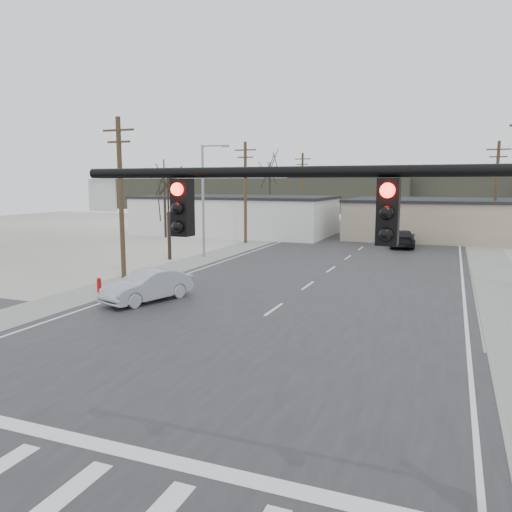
{
  "coord_description": "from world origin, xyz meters",
  "views": [
    {
      "loc": [
        7.7,
        -13.86,
        6.03
      ],
      "look_at": [
        -0.85,
        7.83,
        2.6
      ],
      "focal_mm": 35.0,
      "sensor_mm": 36.0,
      "label": 1
    }
  ],
  "objects_px": {
    "traffic_signal_mast": "(463,278)",
    "fire_hydrant": "(99,285)",
    "sedan_crossing": "(147,286)",
    "car_far_b": "(365,222)",
    "car_far_a": "(402,239)"
  },
  "relations": [
    {
      "from": "traffic_signal_mast",
      "to": "fire_hydrant",
      "type": "xyz_separation_m",
      "value": [
        -18.09,
        14.2,
        -4.22
      ]
    },
    {
      "from": "traffic_signal_mast",
      "to": "sedan_crossing",
      "type": "bearing_deg",
      "value": 137.04
    },
    {
      "from": "car_far_b",
      "to": "sedan_crossing",
      "type": "bearing_deg",
      "value": -117.04
    },
    {
      "from": "sedan_crossing",
      "to": "car_far_b",
      "type": "height_order",
      "value": "sedan_crossing"
    },
    {
      "from": "sedan_crossing",
      "to": "car_far_b",
      "type": "bearing_deg",
      "value": 104.32
    },
    {
      "from": "car_far_a",
      "to": "car_far_b",
      "type": "distance_m",
      "value": 21.57
    },
    {
      "from": "traffic_signal_mast",
      "to": "car_far_b",
      "type": "xyz_separation_m",
      "value": [
        -11.24,
        60.98,
        -3.9
      ]
    },
    {
      "from": "fire_hydrant",
      "to": "sedan_crossing",
      "type": "distance_m",
      "value": 3.73
    },
    {
      "from": "traffic_signal_mast",
      "to": "sedan_crossing",
      "type": "distance_m",
      "value": 20.12
    },
    {
      "from": "traffic_signal_mast",
      "to": "sedan_crossing",
      "type": "height_order",
      "value": "traffic_signal_mast"
    },
    {
      "from": "car_far_a",
      "to": "sedan_crossing",
      "type": "bearing_deg",
      "value": 63.94
    },
    {
      "from": "fire_hydrant",
      "to": "sedan_crossing",
      "type": "xyz_separation_m",
      "value": [
        3.64,
        -0.74,
        0.39
      ]
    },
    {
      "from": "sedan_crossing",
      "to": "car_far_a",
      "type": "distance_m",
      "value": 28.85
    },
    {
      "from": "fire_hydrant",
      "to": "car_far_a",
      "type": "height_order",
      "value": "car_far_a"
    },
    {
      "from": "fire_hydrant",
      "to": "car_far_b",
      "type": "height_order",
      "value": "car_far_b"
    }
  ]
}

